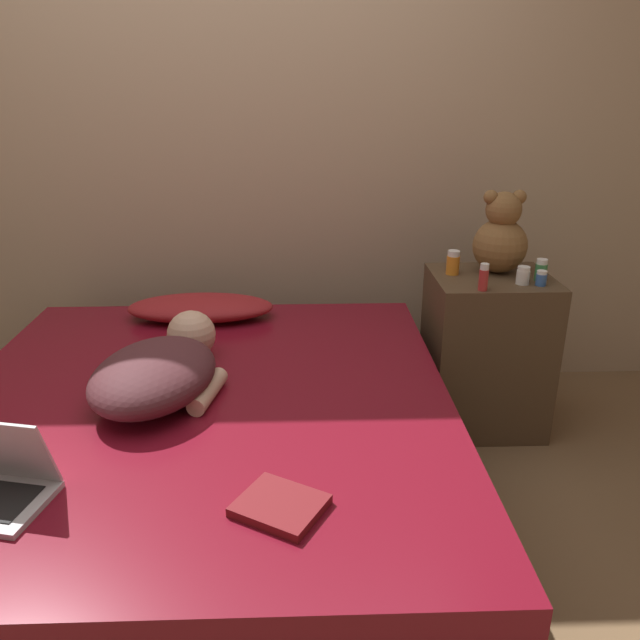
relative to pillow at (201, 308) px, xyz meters
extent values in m
plane|color=brown|center=(0.10, -0.73, -0.55)|extent=(12.00, 12.00, 0.00)
cube|color=tan|center=(0.10, 0.47, 0.75)|extent=(8.00, 0.06, 2.60)
cube|color=#2D2319|center=(0.10, -0.73, -0.40)|extent=(1.69, 1.84, 0.31)
cube|color=maroon|center=(0.10, -0.73, -0.15)|extent=(1.65, 1.80, 0.19)
cube|color=brown|center=(1.25, -0.06, -0.20)|extent=(0.50, 0.44, 0.70)
ellipsoid|color=maroon|center=(0.00, 0.00, 0.00)|extent=(0.63, 0.29, 0.10)
ellipsoid|color=#4C2328|center=(-0.04, -0.73, 0.04)|extent=(0.47, 0.59, 0.17)
sphere|color=#DBAD8E|center=(0.03, -0.40, 0.04)|extent=(0.18, 0.18, 0.18)
cylinder|color=#DBAD8E|center=(0.13, -0.74, -0.02)|extent=(0.11, 0.24, 0.06)
sphere|color=brown|center=(1.29, 0.01, 0.26)|extent=(0.23, 0.23, 0.23)
sphere|color=brown|center=(1.29, 0.01, 0.42)|extent=(0.15, 0.15, 0.15)
sphere|color=brown|center=(1.23, 0.01, 0.47)|extent=(0.06, 0.06, 0.06)
sphere|color=brown|center=(1.35, 0.01, 0.47)|extent=(0.06, 0.06, 0.06)
cylinder|color=#3D8E4C|center=(1.43, -0.12, 0.18)|extent=(0.05, 0.05, 0.07)
cylinder|color=white|center=(1.43, -0.12, 0.23)|extent=(0.04, 0.04, 0.02)
cylinder|color=white|center=(1.34, -0.16, 0.17)|extent=(0.05, 0.05, 0.06)
cylinder|color=white|center=(1.34, -0.16, 0.21)|extent=(0.05, 0.05, 0.02)
cylinder|color=orange|center=(1.08, -0.02, 0.19)|extent=(0.06, 0.06, 0.08)
cylinder|color=white|center=(1.08, -0.02, 0.24)|extent=(0.05, 0.05, 0.02)
cylinder|color=#3866B2|center=(1.41, -0.18, 0.17)|extent=(0.04, 0.04, 0.05)
cylinder|color=white|center=(1.41, -0.18, 0.20)|extent=(0.04, 0.04, 0.01)
cylinder|color=#B72D2D|center=(1.15, -0.24, 0.19)|extent=(0.04, 0.04, 0.09)
cylinder|color=white|center=(1.15, -0.24, 0.24)|extent=(0.03, 0.03, 0.02)
cube|color=maroon|center=(0.38, -1.31, -0.04)|extent=(0.26, 0.25, 0.02)
camera|label=1|loc=(0.43, -2.56, 0.93)|focal=35.00mm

